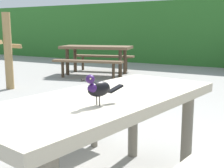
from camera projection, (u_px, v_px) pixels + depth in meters
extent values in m
cube|color=#B2A893|center=(106.00, 101.00, 1.97)|extent=(1.05, 1.90, 0.07)
cylinder|color=slate|center=(133.00, 121.00, 2.74)|extent=(0.09, 0.09, 0.67)
cylinder|color=slate|center=(187.00, 134.00, 2.41)|extent=(0.09, 0.09, 0.67)
cube|color=#B2A893|center=(41.00, 122.00, 2.46)|extent=(0.56, 1.73, 0.05)
cylinder|color=slate|center=(94.00, 128.00, 2.99)|extent=(0.07, 0.07, 0.39)
ellipsoid|color=black|center=(99.00, 89.00, 1.70)|extent=(0.12, 0.17, 0.09)
ellipsoid|color=#2D144C|center=(93.00, 89.00, 1.67)|extent=(0.08, 0.08, 0.06)
sphere|color=#2D144C|center=(90.00, 79.00, 1.65)|extent=(0.05, 0.05, 0.05)
sphere|color=#EAE08C|center=(90.00, 79.00, 1.62)|extent=(0.01, 0.01, 0.01)
sphere|color=#EAE08C|center=(86.00, 78.00, 1.65)|extent=(0.01, 0.01, 0.01)
cone|color=black|center=(84.00, 80.00, 1.62)|extent=(0.03, 0.03, 0.02)
cube|color=black|center=(115.00, 89.00, 1.77)|extent=(0.07, 0.11, 0.04)
cylinder|color=#47423D|center=(100.00, 101.00, 1.69)|extent=(0.01, 0.01, 0.05)
cylinder|color=#47423D|center=(97.00, 100.00, 1.71)|extent=(0.01, 0.01, 0.05)
cube|color=brown|center=(96.00, 47.00, 7.68)|extent=(1.93, 1.19, 0.07)
cylinder|color=#423324|center=(120.00, 63.00, 7.32)|extent=(0.09, 0.09, 0.67)
cylinder|color=#423324|center=(125.00, 61.00, 7.83)|extent=(0.09, 0.09, 0.67)
cylinder|color=#423324|center=(67.00, 62.00, 7.68)|extent=(0.09, 0.09, 0.67)
cylinder|color=#423324|center=(75.00, 60.00, 8.18)|extent=(0.09, 0.09, 0.67)
cube|color=brown|center=(87.00, 61.00, 7.07)|extent=(1.73, 0.70, 0.05)
cylinder|color=#423324|center=(113.00, 71.00, 6.95)|extent=(0.07, 0.07, 0.39)
cylinder|color=#423324|center=(63.00, 69.00, 7.27)|extent=(0.07, 0.07, 0.39)
cube|color=brown|center=(104.00, 56.00, 8.40)|extent=(1.73, 0.70, 0.05)
cylinder|color=#423324|center=(126.00, 65.00, 8.28)|extent=(0.07, 0.07, 0.39)
cylinder|color=#423324|center=(83.00, 63.00, 8.60)|extent=(0.07, 0.07, 0.39)
cylinder|color=#997A4C|center=(8.00, 51.00, 5.78)|extent=(0.16, 0.16, 1.49)
cube|color=#A08050|center=(16.00, 46.00, 5.92)|extent=(0.31, 0.08, 0.09)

